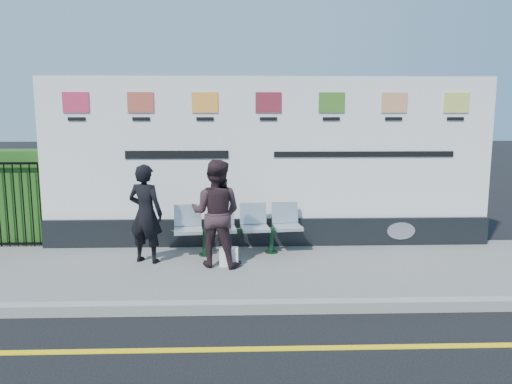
{
  "coord_description": "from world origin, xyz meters",
  "views": [
    {
      "loc": [
        -0.01,
        -4.98,
        2.49
      ],
      "look_at": [
        0.25,
        2.83,
        1.25
      ],
      "focal_mm": 35.0,
      "sensor_mm": 36.0,
      "label": 1
    }
  ],
  "objects_px": {
    "billboard": "(268,174)",
    "woman_left": "(146,214)",
    "bench": "(239,241)",
    "woman_right": "(216,213)"
  },
  "relations": [
    {
      "from": "bench",
      "to": "woman_left",
      "type": "xyz_separation_m",
      "value": [
        -1.47,
        -0.4,
        0.56
      ]
    },
    {
      "from": "billboard",
      "to": "bench",
      "type": "distance_m",
      "value": 1.34
    },
    {
      "from": "billboard",
      "to": "woman_left",
      "type": "xyz_separation_m",
      "value": [
        -2.0,
        -1.01,
        -0.51
      ]
    },
    {
      "from": "billboard",
      "to": "bench",
      "type": "relative_size",
      "value": 3.72
    },
    {
      "from": "woman_left",
      "to": "bench",
      "type": "bearing_deg",
      "value": -145.08
    },
    {
      "from": "bench",
      "to": "woman_left",
      "type": "height_order",
      "value": "woman_left"
    },
    {
      "from": "bench",
      "to": "billboard",
      "type": "bearing_deg",
      "value": 42.53
    },
    {
      "from": "billboard",
      "to": "woman_right",
      "type": "xyz_separation_m",
      "value": [
        -0.87,
        -1.23,
        -0.47
      ]
    },
    {
      "from": "bench",
      "to": "woman_right",
      "type": "distance_m",
      "value": 0.94
    },
    {
      "from": "billboard",
      "to": "woman_left",
      "type": "height_order",
      "value": "billboard"
    }
  ]
}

